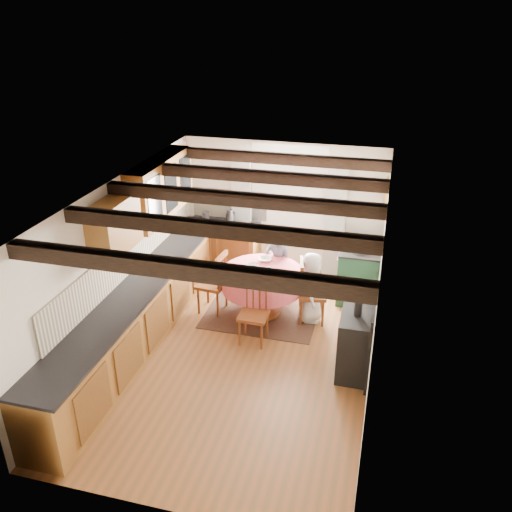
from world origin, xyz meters
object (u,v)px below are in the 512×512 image
(chair_left, at_px, (212,282))
(cast_iron_stove, at_px, (356,329))
(aga_range, at_px, (360,270))
(cup, at_px, (269,271))
(child_far, at_px, (278,264))
(chair_near, at_px, (253,314))
(dining_table, at_px, (262,292))
(child_right, at_px, (311,288))
(chair_right, at_px, (312,291))

(chair_left, relative_size, cast_iron_stove, 0.74)
(aga_range, xyz_separation_m, cup, (-1.33, -1.07, 0.35))
(cast_iron_stove, distance_m, child_far, 2.28)
(chair_near, bearing_deg, cup, 87.30)
(chair_near, height_order, child_far, child_far)
(cast_iron_stove, bearing_deg, chair_left, 155.65)
(dining_table, distance_m, cup, 0.45)
(aga_range, height_order, child_right, child_right)
(chair_right, bearing_deg, aga_range, -44.32)
(dining_table, height_order, child_far, child_far)
(dining_table, distance_m, chair_near, 0.80)
(chair_near, distance_m, cast_iron_stove, 1.54)
(dining_table, height_order, cup, cup)
(dining_table, xyz_separation_m, chair_near, (0.07, -0.80, 0.09))
(chair_left, distance_m, cast_iron_stove, 2.59)
(dining_table, distance_m, child_right, 0.80)
(child_far, bearing_deg, aga_range, -153.93)
(chair_right, height_order, cast_iron_stove, cast_iron_stove)
(dining_table, xyz_separation_m, cast_iron_stove, (1.55, -1.16, 0.31))
(cup, bearing_deg, aga_range, 38.82)
(chair_left, bearing_deg, chair_right, 98.98)
(chair_left, height_order, cup, chair_left)
(chair_right, relative_size, cast_iron_stove, 0.74)
(aga_range, bearing_deg, chair_right, -122.81)
(child_right, bearing_deg, cup, 91.21)
(cast_iron_stove, bearing_deg, child_far, 128.90)
(child_far, bearing_deg, chair_left, 47.35)
(chair_right, relative_size, aga_range, 1.01)
(cast_iron_stove, bearing_deg, child_right, 123.66)
(chair_near, distance_m, aga_range, 2.27)
(child_far, bearing_deg, chair_right, 147.45)
(chair_right, distance_m, cast_iron_stove, 1.40)
(aga_range, bearing_deg, cup, -141.18)
(chair_near, relative_size, chair_left, 0.93)
(chair_left, distance_m, child_far, 1.17)
(chair_right, bearing_deg, cup, 83.78)
(cup, bearing_deg, chair_left, -177.89)
(aga_range, relative_size, cup, 9.63)
(chair_near, bearing_deg, chair_left, 142.27)
(chair_near, bearing_deg, child_far, 89.09)
(child_far, relative_size, child_right, 1.06)
(chair_near, xyz_separation_m, cast_iron_stove, (1.49, -0.36, 0.22))
(aga_range, xyz_separation_m, child_far, (-1.32, -0.39, 0.14))
(child_far, bearing_deg, child_right, 146.78)
(aga_range, bearing_deg, chair_left, -153.88)
(cup, bearing_deg, cast_iron_stove, -37.45)
(chair_left, bearing_deg, dining_table, 102.22)
(chair_left, relative_size, child_far, 0.84)
(cup, bearing_deg, chair_near, -93.89)
(cup, bearing_deg, child_right, 5.73)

